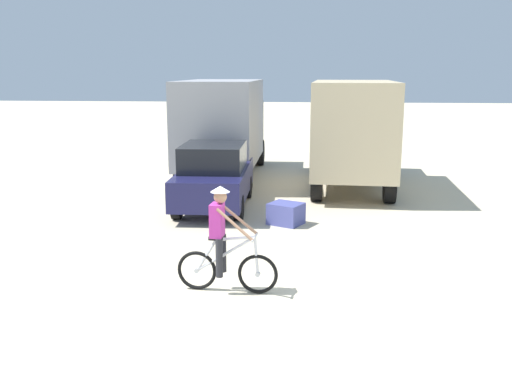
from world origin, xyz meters
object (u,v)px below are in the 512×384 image
object	(u,v)px
cyclist_orange_shirt	(223,243)
box_truck_tan_camper	(352,128)
sedan_parked	(214,176)
supply_crate	(286,214)
box_truck_grey_hauler	(224,124)

from	to	relation	value
cyclist_orange_shirt	box_truck_tan_camper	bearing A→B (deg)	73.60
sedan_parked	supply_crate	distance (m)	2.57
cyclist_orange_shirt	sedan_parked	bearing A→B (deg)	100.84
cyclist_orange_shirt	supply_crate	size ratio (longest dim) A/B	2.41
box_truck_grey_hauler	supply_crate	bearing A→B (deg)	-68.28
box_truck_grey_hauler	cyclist_orange_shirt	distance (m)	10.69
box_truck_grey_hauler	box_truck_tan_camper	xyz separation A→B (m)	(4.30, -1.20, 0.00)
sedan_parked	box_truck_tan_camper	bearing A→B (deg)	41.03
box_truck_tan_camper	sedan_parked	distance (m)	5.24
sedan_parked	supply_crate	xyz separation A→B (m)	(2.00, -1.49, -0.62)
box_truck_grey_hauler	supply_crate	xyz separation A→B (m)	(2.42, -6.07, -1.61)
box_truck_grey_hauler	sedan_parked	bearing A→B (deg)	-84.74
sedan_parked	cyclist_orange_shirt	world-z (taller)	cyclist_orange_shirt
box_truck_tan_camper	cyclist_orange_shirt	xyz separation A→B (m)	(-2.74, -9.32, -1.03)
box_truck_grey_hauler	cyclist_orange_shirt	bearing A→B (deg)	-81.57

